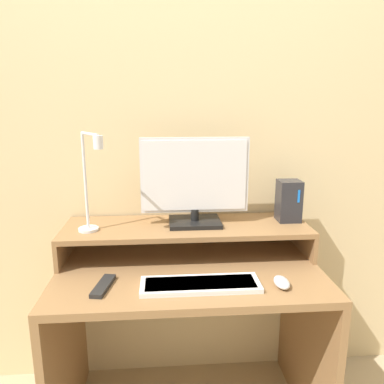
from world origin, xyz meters
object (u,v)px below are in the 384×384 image
object	(u,v)px
desk_lamp	(90,186)
router_dock	(289,201)
monitor	(195,182)
keyboard	(200,284)
remote_control	(103,286)
mouse	(282,282)

from	to	relation	value
desk_lamp	router_dock	world-z (taller)	desk_lamp
monitor	desk_lamp	size ratio (longest dim) A/B	1.13
keyboard	remote_control	distance (m)	0.36
keyboard	mouse	distance (m)	0.30
monitor	remote_control	xyz separation A→B (m)	(-0.37, -0.31, -0.32)
monitor	desk_lamp	world-z (taller)	desk_lamp
desk_lamp	remote_control	size ratio (longest dim) A/B	2.44
mouse	remote_control	xyz separation A→B (m)	(-0.66, 0.04, -0.01)
keyboard	mouse	bearing A→B (deg)	-3.65
monitor	remote_control	distance (m)	0.58
desk_lamp	mouse	world-z (taller)	desk_lamp
router_dock	keyboard	world-z (taller)	router_dock
mouse	remote_control	size ratio (longest dim) A/B	0.58
router_dock	keyboard	distance (m)	0.60
monitor	mouse	bearing A→B (deg)	-49.94
desk_lamp	mouse	size ratio (longest dim) A/B	4.22
monitor	router_dock	xyz separation A→B (m)	(0.43, 0.01, -0.10)
desk_lamp	router_dock	distance (m)	0.88
keyboard	mouse	xyz separation A→B (m)	(0.30, -0.02, 0.01)
remote_control	monitor	bearing A→B (deg)	40.34
monitor	keyboard	xyz separation A→B (m)	(-0.01, -0.33, -0.32)
mouse	router_dock	bearing A→B (deg)	69.47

